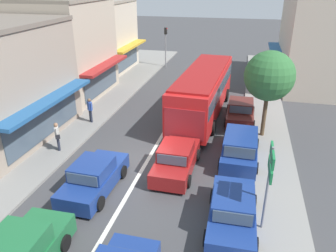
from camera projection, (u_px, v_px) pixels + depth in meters
The scene contains 18 objects.
ground_plane at pixel (144, 166), 16.91m from camera, with size 140.00×140.00×0.00m, color #3F3F42.
lane_centre_line at pixel (163, 133), 20.46m from camera, with size 0.20×28.00×0.01m, color silver.
sidewalk_left at pixel (79, 111), 23.64m from camera, with size 5.20×44.00×0.14m, color gray.
kerb_right at pixel (265, 129), 20.89m from camera, with size 2.80×44.00×0.12m, color gray.
shopfront_mid_block at pixel (55, 49), 25.78m from camera, with size 8.61×7.38×7.59m.
shopfront_far_end at pixel (97, 37), 32.84m from camera, with size 7.15×7.62×6.97m.
building_right_far at pixel (331, 38), 28.02m from camera, with size 8.68×10.66×8.34m.
city_bus at pixel (203, 89), 22.47m from camera, with size 3.15×10.97×3.23m.
sedan_behind_bus_near at pixel (176, 159), 16.23m from camera, with size 1.93×4.22×1.47m.
sedan_queue_gap_filler at pixel (94, 177), 14.76m from camera, with size 1.99×4.25×1.47m.
parked_sedan_kerb_front at pixel (232, 212), 12.58m from camera, with size 1.96×4.23×1.47m.
parked_wagon_kerb_second at pixel (240, 147), 17.22m from camera, with size 2.00×4.53×1.58m.
parked_sedan_kerb_third at pixel (240, 112), 22.01m from camera, with size 1.93×4.22×1.47m.
traffic_light_downstreet at pixel (166, 41), 34.41m from camera, with size 0.33×0.24×4.20m.
directional_road_sign at pixel (270, 170), 11.51m from camera, with size 0.10×1.40×3.60m.
street_tree_right at pixel (269, 76), 18.48m from camera, with size 2.85×2.85×5.24m.
pedestrian_with_handbag_near at pixel (57, 135), 17.83m from camera, with size 0.50×0.61×1.63m.
pedestrian_browsing_midblock at pixel (90, 109), 21.40m from camera, with size 0.45×0.41×1.63m.
Camera 1 is at (4.58, -13.87, 8.86)m, focal length 35.00 mm.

